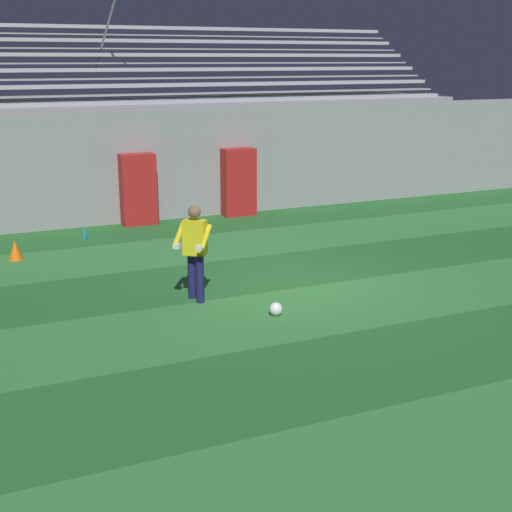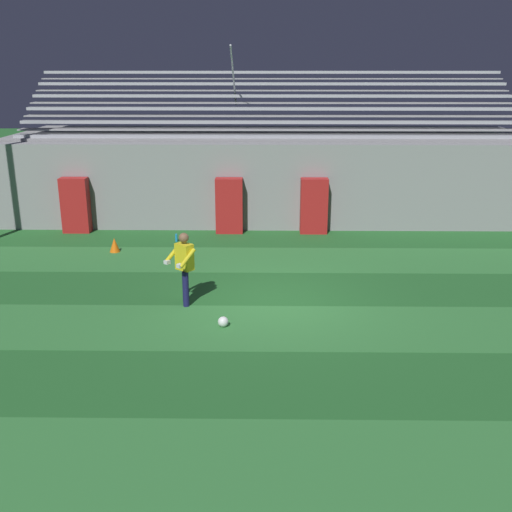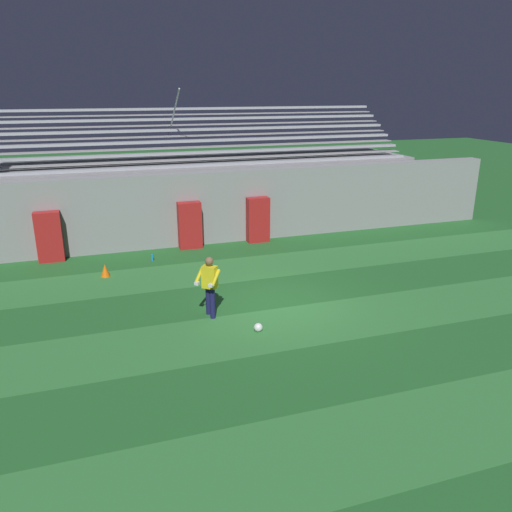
{
  "view_description": "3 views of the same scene",
  "coord_description": "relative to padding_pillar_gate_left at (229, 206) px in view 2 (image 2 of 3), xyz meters",
  "views": [
    {
      "loc": [
        -5.82,
        -11.3,
        4.03
      ],
      "look_at": [
        -0.99,
        -0.46,
        0.74
      ],
      "focal_mm": 50.0,
      "sensor_mm": 36.0,
      "label": 1
    },
    {
      "loc": [
        -0.24,
        -12.83,
        5.15
      ],
      "look_at": [
        -0.42,
        0.05,
        1.07
      ],
      "focal_mm": 42.0,
      "sensor_mm": 36.0,
      "label": 2
    },
    {
      "loc": [
        -4.63,
        -12.16,
        5.8
      ],
      "look_at": [
        -0.74,
        -0.25,
        1.59
      ],
      "focal_mm": 35.0,
      "sensor_mm": 36.0,
      "label": 3
    }
  ],
  "objects": [
    {
      "name": "turf_stripe_mid",
      "position": [
        1.36,
        -7.4,
        -0.89
      ],
      "size": [
        28.0,
        2.28,
        0.01
      ],
      "primitive_type": "cube",
      "color": "#337A38",
      "rests_on": "ground"
    },
    {
      "name": "bleacher_stand",
      "position": [
        1.36,
        3.24,
        0.62
      ],
      "size": [
        18.0,
        4.75,
        5.83
      ],
      "color": "gray",
      "rests_on": "ground"
    },
    {
      "name": "soccer_ball",
      "position": [
        0.28,
        -7.4,
        -0.78
      ],
      "size": [
        0.22,
        0.22,
        0.22
      ],
      "primitive_type": "sphere",
      "color": "white",
      "rests_on": "ground"
    },
    {
      "name": "water_bottle",
      "position": [
        -1.58,
        -1.08,
        -0.77
      ],
      "size": [
        0.07,
        0.07,
        0.24
      ],
      "primitive_type": "cylinder",
      "color": "#1E8CD8",
      "rests_on": "ground"
    },
    {
      "name": "ground_plane",
      "position": [
        1.36,
        -5.95,
        -0.89
      ],
      "size": [
        80.0,
        80.0,
        0.0
      ],
      "primitive_type": "plane",
      "color": "#236028"
    },
    {
      "name": "traffic_cone",
      "position": [
        -3.22,
        -2.18,
        -0.68
      ],
      "size": [
        0.3,
        0.3,
        0.42
      ],
      "primitive_type": "cone",
      "color": "orange",
      "rests_on": "ground"
    },
    {
      "name": "turf_stripe_far",
      "position": [
        1.36,
        -2.85,
        -0.89
      ],
      "size": [
        28.0,
        2.28,
        0.01
      ],
      "primitive_type": "cube",
      "color": "#337A38",
      "rests_on": "ground"
    },
    {
      "name": "padding_pillar_far_left",
      "position": [
        -4.96,
        0.0,
        0.0
      ],
      "size": [
        0.87,
        0.44,
        1.78
      ],
      "primitive_type": "cube",
      "color": "#B21E1E",
      "rests_on": "ground"
    },
    {
      "name": "turf_stripe_near",
      "position": [
        1.36,
        -11.95,
        -0.89
      ],
      "size": [
        28.0,
        2.28,
        0.01
      ],
      "primitive_type": "cube",
      "color": "#337A38",
      "rests_on": "ground"
    },
    {
      "name": "padding_pillar_gate_right",
      "position": [
        2.72,
        0.0,
        0.0
      ],
      "size": [
        0.87,
        0.44,
        1.78
      ],
      "primitive_type": "cube",
      "color": "#B21E1E",
      "rests_on": "ground"
    },
    {
      "name": "back_wall",
      "position": [
        1.36,
        0.55,
        0.51
      ],
      "size": [
        24.0,
        0.6,
        2.8
      ],
      "primitive_type": "cube",
      "color": "gray",
      "rests_on": "ground"
    },
    {
      "name": "padding_pillar_gate_left",
      "position": [
        0.0,
        0.0,
        0.0
      ],
      "size": [
        0.87,
        0.44,
        1.78
      ],
      "primitive_type": "cube",
      "color": "#B21E1E",
      "rests_on": "ground"
    },
    {
      "name": "goalkeeper",
      "position": [
        -0.66,
        -6.16,
        0.07
      ],
      "size": [
        0.74,
        0.73,
        1.67
      ],
      "color": "#19194C",
      "rests_on": "ground"
    }
  ]
}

